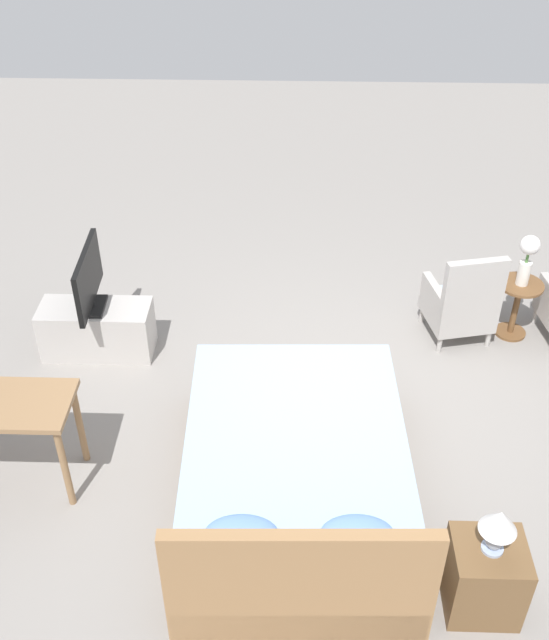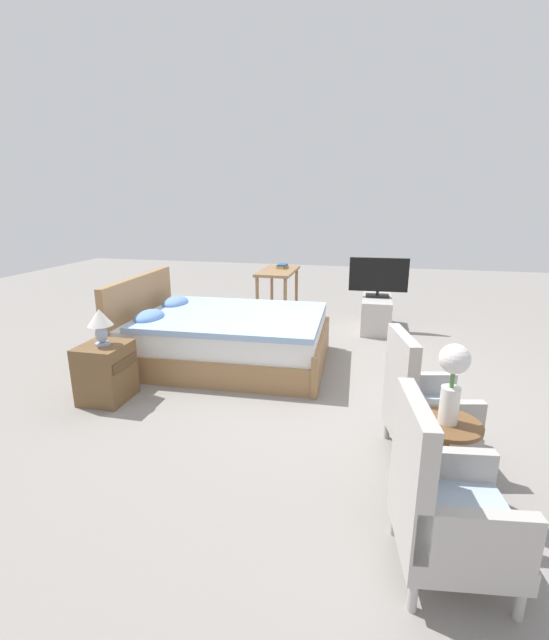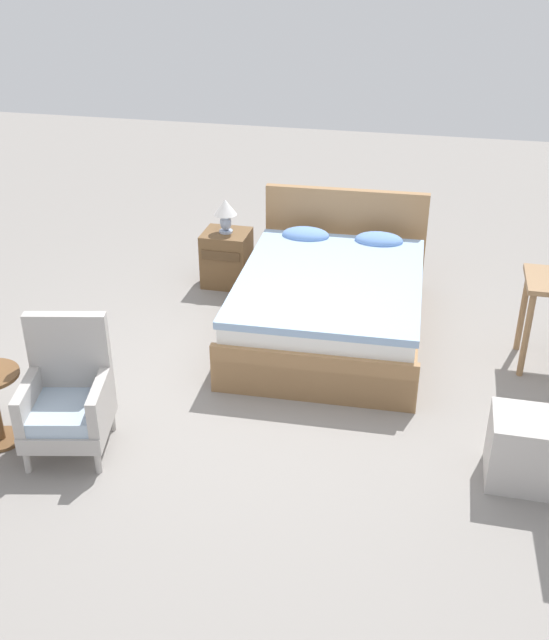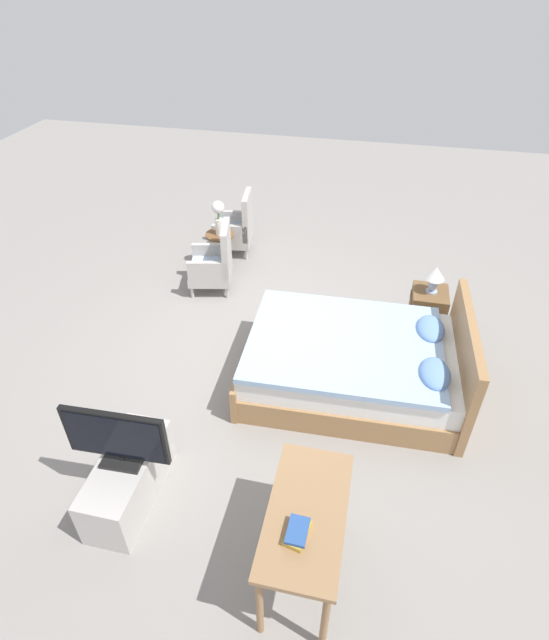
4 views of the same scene
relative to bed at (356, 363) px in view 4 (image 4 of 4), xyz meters
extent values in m
plane|color=gray|center=(-0.20, -0.95, -0.30)|extent=(16.00, 16.00, 0.00)
cube|color=#997047|center=(0.00, -0.05, -0.16)|extent=(1.57, 2.22, 0.28)
cube|color=white|center=(0.00, -0.05, 0.10)|extent=(1.51, 2.13, 0.24)
cube|color=#93B2D6|center=(0.00, -0.13, 0.25)|extent=(1.55, 1.96, 0.06)
cube|color=#997047|center=(-0.03, 1.00, 0.18)|extent=(1.54, 0.13, 0.96)
cube|color=#997047|center=(0.04, -1.10, -0.10)|extent=(1.54, 0.11, 0.40)
ellipsoid|color=#668ED1|center=(-0.36, 0.70, 0.29)|extent=(0.45, 0.29, 0.14)
ellipsoid|color=#668ED1|center=(0.32, 0.72, 0.29)|extent=(0.45, 0.29, 0.14)
cylinder|color=#ADA8A3|center=(-2.68, -2.31, -0.22)|extent=(0.04, 0.04, 0.16)
cylinder|color=#ADA8A3|center=(-2.23, -2.24, -0.22)|extent=(0.04, 0.04, 0.16)
cylinder|color=#ADA8A3|center=(-2.74, -1.85, -0.22)|extent=(0.04, 0.04, 0.16)
cylinder|color=#ADA8A3|center=(-2.29, -1.79, -0.22)|extent=(0.04, 0.04, 0.16)
cube|color=#ADA8A3|center=(-2.48, -2.05, -0.08)|extent=(0.61, 0.61, 0.12)
cube|color=#A3B7CC|center=(-2.48, -2.05, 0.03)|extent=(0.56, 0.56, 0.10)
cube|color=#ADA8A3|center=(-2.51, -1.82, 0.30)|extent=(0.55, 0.15, 0.64)
cube|color=#ADA8A3|center=(-2.72, -2.08, 0.11)|extent=(0.14, 0.52, 0.26)
cube|color=#ADA8A3|center=(-2.25, -2.02, 0.11)|extent=(0.14, 0.52, 0.26)
cylinder|color=#ADA8A3|center=(-1.62, -2.32, -0.22)|extent=(0.04, 0.04, 0.16)
cylinder|color=#ADA8A3|center=(-1.17, -2.22, -0.22)|extent=(0.04, 0.04, 0.16)
cylinder|color=#ADA8A3|center=(-1.71, -1.87, -0.22)|extent=(0.04, 0.04, 0.16)
cylinder|color=#ADA8A3|center=(-1.27, -1.77, -0.22)|extent=(0.04, 0.04, 0.16)
cube|color=#ADA8A3|center=(-1.44, -2.05, -0.08)|extent=(0.64, 0.64, 0.12)
cube|color=#A3B7CC|center=(-1.44, -2.05, 0.03)|extent=(0.59, 0.59, 0.10)
cube|color=#ADA8A3|center=(-1.49, -1.82, 0.30)|extent=(0.54, 0.19, 0.64)
cube|color=#ADA8A3|center=(-1.67, -2.10, 0.11)|extent=(0.18, 0.52, 0.26)
cube|color=#ADA8A3|center=(-1.21, -2.00, 0.11)|extent=(0.18, 0.52, 0.26)
cylinder|color=brown|center=(-1.96, -2.06, -0.29)|extent=(0.28, 0.28, 0.03)
cylinder|color=brown|center=(-1.96, -2.06, -0.02)|extent=(0.06, 0.06, 0.50)
cylinder|color=brown|center=(-1.96, -2.06, 0.24)|extent=(0.40, 0.40, 0.02)
cylinder|color=silver|center=(-1.96, -2.06, 0.36)|extent=(0.11, 0.11, 0.22)
cylinder|color=#477538|center=(-1.96, -2.06, 0.52)|extent=(0.02, 0.02, 0.10)
sphere|color=silver|center=(-1.96, -2.06, 0.64)|extent=(0.17, 0.17, 0.17)
cube|color=brown|center=(-1.14, 0.74, -0.03)|extent=(0.44, 0.40, 0.54)
cube|color=brown|center=(-1.14, 0.53, 0.08)|extent=(0.37, 0.01, 0.09)
cylinder|color=#9EADC6|center=(-1.14, 0.74, 0.25)|extent=(0.13, 0.13, 0.02)
ellipsoid|color=#9EADC6|center=(-1.14, 0.74, 0.34)|extent=(0.11, 0.11, 0.16)
cone|color=silver|center=(-1.14, 0.74, 0.49)|extent=(0.22, 0.22, 0.15)
cube|color=#B7B2AD|center=(1.75, -1.69, -0.06)|extent=(0.96, 0.40, 0.47)
cube|color=black|center=(1.75, -1.69, 0.19)|extent=(0.21, 0.33, 0.03)
cylinder|color=black|center=(1.75, -1.69, 0.23)|extent=(0.04, 0.04, 0.05)
cube|color=black|center=(1.75, -1.69, 0.49)|extent=(0.07, 0.81, 0.47)
cube|color=black|center=(1.78, -1.69, 0.49)|extent=(0.03, 0.75, 0.42)
cylinder|color=#8E6B47|center=(1.57, -0.39, 0.06)|extent=(0.05, 0.05, 0.72)
cylinder|color=#8E6B47|center=(2.51, -0.39, 0.06)|extent=(0.05, 0.05, 0.72)
cylinder|color=#8E6B47|center=(1.57, 0.03, 0.06)|extent=(0.05, 0.05, 0.72)
cylinder|color=#8E6B47|center=(2.51, 0.03, 0.06)|extent=(0.05, 0.05, 0.72)
cube|color=#8E6B47|center=(2.04, -0.18, 0.44)|extent=(1.04, 0.52, 0.04)
cube|color=#B79333|center=(2.22, -0.21, 0.48)|extent=(0.23, 0.17, 0.04)
cube|color=#284C8E|center=(2.22, -0.21, 0.51)|extent=(0.20, 0.14, 0.03)
camera|label=1|loc=(0.03, 3.49, 3.89)|focal=42.00mm
camera|label=2|loc=(-4.35, -1.58, 1.49)|focal=24.00mm
camera|label=3|loc=(0.79, -5.70, 2.87)|focal=42.00mm
camera|label=4|loc=(3.89, 0.02, 3.44)|focal=28.00mm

